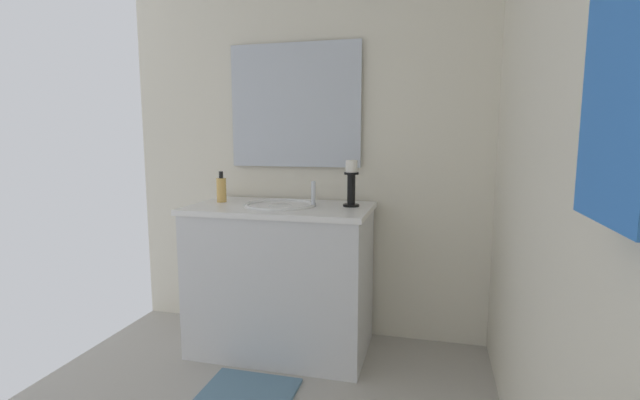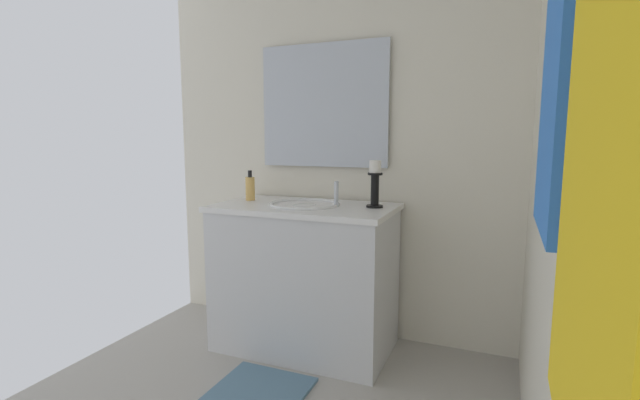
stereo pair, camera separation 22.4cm
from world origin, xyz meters
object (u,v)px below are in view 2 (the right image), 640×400
Objects in this scene: candle_holder_tall at (375,183)px; vanity_cabinet at (305,277)px; sink_basin at (305,212)px; towel_center at (622,98)px; mirror at (323,106)px; soap_bottle at (250,188)px; towel_near_vanity at (560,83)px.

vanity_cabinet is at bearing -80.01° from candle_holder_tall.
towel_center reaches higher than sink_basin.
soap_bottle is (0.23, -0.38, -0.49)m from mirror.
sink_basin is 2.26m from towel_center.
towel_near_vanity is at bearing 35.58° from vanity_cabinet.
candle_holder_tall is 1.78m from towel_near_vanity.
mirror is at bearing -179.80° from sink_basin.
towel_center is (1.98, 1.48, 0.33)m from soap_bottle.
vanity_cabinet is 1.26× the size of mirror.
towel_center reaches higher than vanity_cabinet.
vanity_cabinet is at bearing -90.00° from sink_basin.
soap_bottle is (-0.05, -0.38, 0.49)m from vanity_cabinet.
towel_center reaches higher than soap_bottle.
mirror is (-0.28, 0.00, 0.98)m from vanity_cabinet.
vanity_cabinet is 2.37× the size of towel_near_vanity.
sink_basin is 1.95m from towel_near_vanity.
towel_near_vanity reaches higher than soap_bottle.
towel_center is at bearing 29.64° from sink_basin.
towel_center is (2.21, 1.10, -0.16)m from mirror.
vanity_cabinet is at bearing 82.12° from soap_bottle.
towel_near_vanity is at bearing 35.56° from sink_basin.
mirror is 2.12m from towel_near_vanity.
soap_bottle is 0.42× the size of towel_near_vanity.
vanity_cabinet is at bearing -0.01° from mirror.
towel_near_vanity reaches higher than vanity_cabinet.
soap_bottle is at bearing -59.36° from mirror.
candle_holder_tall is (0.21, 0.39, -0.43)m from mirror.
mirror is at bearing -153.56° from towel_center.
towel_center is at bearing 36.79° from soap_bottle.
soap_bottle reaches higher than vanity_cabinet.
soap_bottle is at bearing -136.98° from towel_near_vanity.
towel_near_vanity reaches higher than sink_basin.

